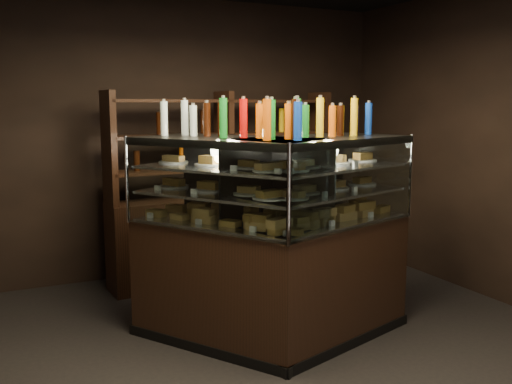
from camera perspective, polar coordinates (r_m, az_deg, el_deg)
ground at (r=4.43m, az=2.06°, el=-16.20°), size 5.00×5.00×0.00m
room_shell at (r=4.01m, az=2.22°, el=9.81°), size 5.02×5.02×3.01m
display_case at (r=4.60m, az=1.82°, el=-8.05°), size 2.21×1.66×1.63m
food_display at (r=4.44m, az=1.88°, el=0.38°), size 1.80×1.22×0.49m
bottles_top at (r=4.40m, az=1.90°, el=7.33°), size 1.64×1.08×0.30m
potted_conifer at (r=5.61m, az=1.81°, el=-5.57°), size 0.39×0.39×0.84m
back_shelving at (r=6.19m, az=-3.15°, el=-3.01°), size 2.53×0.58×2.00m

